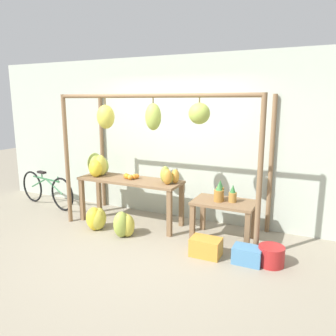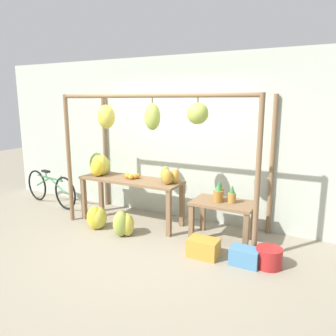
# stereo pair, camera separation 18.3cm
# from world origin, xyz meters

# --- Properties ---
(ground_plane) EXTENTS (20.00, 20.00, 0.00)m
(ground_plane) POSITION_xyz_m (0.00, 0.00, 0.00)
(ground_plane) COLOR gray
(shop_wall_back) EXTENTS (8.00, 0.08, 2.80)m
(shop_wall_back) POSITION_xyz_m (0.00, 1.59, 1.40)
(shop_wall_back) COLOR #B7C1B2
(shop_wall_back) RESTS_ON ground_plane
(stall_awning) EXTENTS (3.23, 1.14, 2.15)m
(stall_awning) POSITION_xyz_m (-0.01, 0.69, 1.60)
(stall_awning) COLOR brown
(stall_awning) RESTS_ON ground_plane
(display_table_main) EXTENTS (1.77, 0.58, 0.77)m
(display_table_main) POSITION_xyz_m (-0.59, 0.91, 0.65)
(display_table_main) COLOR brown
(display_table_main) RESTS_ON ground_plane
(display_table_side) EXTENTS (0.91, 0.57, 0.60)m
(display_table_side) POSITION_xyz_m (1.03, 0.91, 0.48)
(display_table_side) COLOR brown
(display_table_side) RESTS_ON ground_plane
(banana_pile_on_table) EXTENTS (0.48, 0.53, 0.39)m
(banana_pile_on_table) POSITION_xyz_m (-1.25, 0.91, 0.94)
(banana_pile_on_table) COLOR gold
(banana_pile_on_table) RESTS_ON display_table_main
(orange_pile) EXTENTS (0.26, 0.20, 0.09)m
(orange_pile) POSITION_xyz_m (-0.58, 0.91, 0.81)
(orange_pile) COLOR orange
(orange_pile) RESTS_ON display_table_main
(pineapple_cluster) EXTENTS (0.32, 0.23, 0.30)m
(pineapple_cluster) POSITION_xyz_m (1.00, 0.92, 0.72)
(pineapple_cluster) COLOR #B27F38
(pineapple_cluster) RESTS_ON display_table_side
(banana_pile_ground_left) EXTENTS (0.42, 0.41, 0.37)m
(banana_pile_ground_left) POSITION_xyz_m (-0.95, 0.42, 0.17)
(banana_pile_ground_left) COLOR gold
(banana_pile_ground_left) RESTS_ON ground_plane
(banana_pile_ground_right) EXTENTS (0.38, 0.43, 0.40)m
(banana_pile_ground_right) POSITION_xyz_m (-0.39, 0.39, 0.18)
(banana_pile_ground_right) COLOR gold
(banana_pile_ground_right) RESTS_ON ground_plane
(fruit_crate_white) EXTENTS (0.40, 0.27, 0.25)m
(fruit_crate_white) POSITION_xyz_m (0.96, 0.29, 0.12)
(fruit_crate_white) COLOR orange
(fruit_crate_white) RESTS_ON ground_plane
(blue_bucket) EXTENTS (0.33, 0.33, 0.25)m
(blue_bucket) POSITION_xyz_m (1.80, 0.40, 0.13)
(blue_bucket) COLOR #AD2323
(blue_bucket) RESTS_ON ground_plane
(parked_bicycle) EXTENTS (1.60, 0.33, 0.69)m
(parked_bicycle) POSITION_xyz_m (-2.58, 0.99, 0.34)
(parked_bicycle) COLOR black
(parked_bicycle) RESTS_ON ground_plane
(papaya_pile) EXTENTS (0.35, 0.29, 0.27)m
(papaya_pile) POSITION_xyz_m (0.12, 0.91, 0.89)
(papaya_pile) COLOR gold
(papaya_pile) RESTS_ON display_table_main
(fruit_crate_purple) EXTENTS (0.36, 0.25, 0.22)m
(fruit_crate_purple) POSITION_xyz_m (1.51, 0.32, 0.11)
(fruit_crate_purple) COLOR #4C84B2
(fruit_crate_purple) RESTS_ON ground_plane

